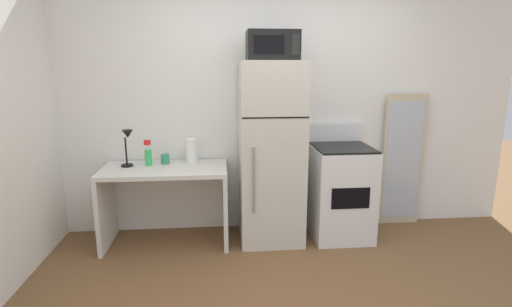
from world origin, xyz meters
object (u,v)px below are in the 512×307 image
Objects in this scene: desk at (166,190)px; paper_towel_roll at (191,151)px; desk_lamp at (127,142)px; refrigerator at (271,153)px; coffee_mug at (165,159)px; oven_range at (341,191)px; microwave at (272,45)px; spray_bottle at (148,155)px; leaning_mirror at (403,160)px.

paper_towel_roll is at bearing 31.62° from desk.
refrigerator is (1.35, -0.06, -0.12)m from desk_lamp.
desk is 0.45m from paper_towel_roll.
desk is 12.27× the size of coffee_mug.
refrigerator is at bearing 179.87° from oven_range.
desk_lamp is 0.77× the size of microwave.
desk_lamp is at bearing 177.57° from refrigerator.
desk_lamp reaches higher than spray_bottle.
desk is 4.86× the size of paper_towel_roll.
leaning_mirror reaches higher than desk_lamp.
spray_bottle reaches higher than coffee_mug.
desk_lamp is 3.72× the size of coffee_mug.
microwave reaches higher than refrigerator.
microwave is at bearing -5.06° from spray_bottle.
paper_towel_roll is (0.40, 0.06, 0.02)m from spray_bottle.
microwave reaches higher than desk_lamp.
spray_bottle is (-0.16, 0.09, 0.32)m from desk.
refrigerator reaches higher than leaning_mirror.
coffee_mug is (-0.26, 0.00, -0.07)m from paper_towel_roll.
oven_range is at bearing 0.17° from desk.
desk_lamp is 0.60m from paper_towel_roll.
desk is 1.71m from oven_range.
paper_towel_roll is (0.25, 0.15, 0.35)m from desk.
spray_bottle is 0.14× the size of refrigerator.
microwave is at bearing -0.82° from desk.
refrigerator reaches higher than desk.
spray_bottle is 1.04× the size of paper_towel_roll.
paper_towel_roll is at bearing 8.75° from spray_bottle.
desk is 4.68× the size of spray_bottle.
oven_range is at bearing 1.61° from microwave.
oven_range is 0.79× the size of leaning_mirror.
desk is 2.47m from leaning_mirror.
spray_bottle is 1.55m from microwave.
microwave reaches higher than desk.
oven_range is at bearing -4.86° from coffee_mug.
coffee_mug is 0.05× the size of refrigerator.
desk_lamp is 1.47× the size of paper_towel_roll.
refrigerator reaches higher than coffee_mug.
paper_towel_roll is at bearing 167.76° from microwave.
coffee_mug is 1.03m from refrigerator.
desk_lamp is at bearing -164.99° from coffee_mug.
desk is 1.07m from refrigerator.
leaning_mirror is at bearing 9.99° from refrigerator.
desk_lamp is at bearing 176.67° from microwave.
desk_lamp reaches higher than oven_range.
desk is 0.83× the size of leaning_mirror.
desk_lamp reaches higher than coffee_mug.
paper_towel_roll is at bearing 174.31° from oven_range.
coffee_mug is (-0.01, 0.15, 0.27)m from desk.
paper_towel_roll reaches higher than desk.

